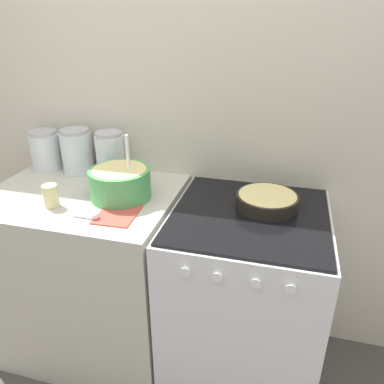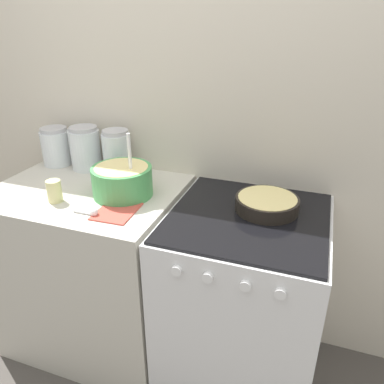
{
  "view_description": "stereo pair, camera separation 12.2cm",
  "coord_description": "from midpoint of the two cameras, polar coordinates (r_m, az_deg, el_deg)",
  "views": [
    {
      "loc": [
        0.47,
        -1.07,
        1.69
      ],
      "look_at": [
        0.09,
        0.38,
        0.98
      ],
      "focal_mm": 35.0,
      "sensor_mm": 36.0,
      "label": 1
    },
    {
      "loc": [
        0.59,
        -1.03,
        1.69
      ],
      "look_at": [
        0.09,
        0.38,
        0.98
      ],
      "focal_mm": 35.0,
      "sensor_mm": 36.0,
      "label": 2
    }
  ],
  "objects": [
    {
      "name": "wall_back",
      "position": [
        1.91,
        -1.91,
        10.4
      ],
      "size": [
        4.79,
        0.05,
        2.4
      ],
      "color": "beige",
      "rests_on": "ground_plane"
    },
    {
      "name": "recipe_page",
      "position": [
        1.62,
        -13.4,
        -3.34
      ],
      "size": [
        0.17,
        0.21,
        0.01
      ],
      "color": "#CC4C3F",
      "rests_on": "countertop_cabinet"
    },
    {
      "name": "tin_can",
      "position": [
        1.76,
        -22.59,
        -0.59
      ],
      "size": [
        0.06,
        0.06,
        0.1
      ],
      "color": "beige",
      "rests_on": "countertop_cabinet"
    },
    {
      "name": "mixing_bowl",
      "position": [
        1.74,
        -12.88,
        1.54
      ],
      "size": [
        0.28,
        0.28,
        0.3
      ],
      "color": "#4CA559",
      "rests_on": "countertop_cabinet"
    },
    {
      "name": "countertop_cabinet",
      "position": [
        2.1,
        -16.66,
        -11.64
      ],
      "size": [
        0.9,
        0.69,
        0.93
      ],
      "color": "beige",
      "rests_on": "ground_plane"
    },
    {
      "name": "stove",
      "position": [
        1.87,
        5.94,
        -15.93
      ],
      "size": [
        0.68,
        0.7,
        0.93
      ],
      "color": "silver",
      "rests_on": "ground_plane"
    },
    {
      "name": "baking_pan",
      "position": [
        1.65,
        9.3,
        -1.34
      ],
      "size": [
        0.27,
        0.27,
        0.06
      ],
      "color": "black",
      "rests_on": "stove"
    },
    {
      "name": "storage_jar_right",
      "position": [
        2.0,
        -14.01,
        5.17
      ],
      "size": [
        0.15,
        0.15,
        0.23
      ],
      "color": "silver",
      "rests_on": "countertop_cabinet"
    },
    {
      "name": "storage_jar_middle",
      "position": [
        2.09,
        -18.68,
        5.51
      ],
      "size": [
        0.16,
        0.16,
        0.23
      ],
      "color": "silver",
      "rests_on": "countertop_cabinet"
    },
    {
      "name": "measuring_spoon",
      "position": [
        1.61,
        -17.08,
        -3.57
      ],
      "size": [
        0.12,
        0.04,
        0.04
      ],
      "color": "white",
      "rests_on": "countertop_cabinet"
    },
    {
      "name": "storage_jar_left",
      "position": [
        2.21,
        -22.87,
        5.55
      ],
      "size": [
        0.16,
        0.16,
        0.21
      ],
      "color": "silver",
      "rests_on": "countertop_cabinet"
    }
  ]
}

